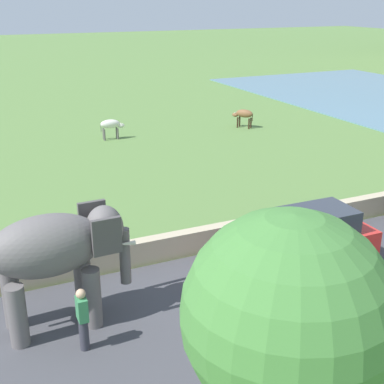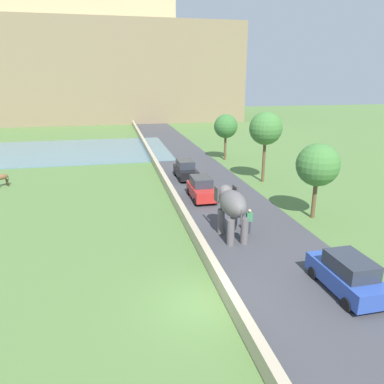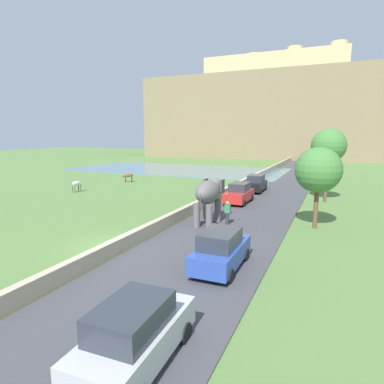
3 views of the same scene
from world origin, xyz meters
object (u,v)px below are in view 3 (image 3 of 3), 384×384
car_black (256,184)px  car_silver (135,334)px  cow_white (77,184)px  person_beside_elephant (228,213)px  car_red (239,193)px  cow_brown (128,176)px  elephant (209,194)px  car_blue (221,250)px

car_black → car_silver: 27.50m
car_silver → cow_white: 28.40m
person_beside_elephant → car_red: size_ratio=0.41×
car_black → cow_white: 18.72m
cow_white → car_red: bearing=3.8°
car_red → cow_white: car_red is taller
person_beside_elephant → cow_brown: 22.84m
car_silver → car_red: 21.21m
elephant → person_beside_elephant: size_ratio=2.13×
car_silver → cow_brown: car_silver is taller
person_beside_elephant → cow_white: 19.38m
car_blue → car_red: 14.54m
elephant → car_red: elephant is taller
car_black → car_blue: (3.15, -20.53, 0.00)m
car_silver → cow_brown: bearing=124.9°
car_blue → car_red: size_ratio=1.00×
cow_brown → car_blue: bearing=-47.4°
elephant → cow_white: size_ratio=2.48×
elephant → cow_brown: size_ratio=2.64×
car_blue → car_silver: (0.00, -6.79, 0.00)m
car_black → cow_white: car_black is taller
car_black → car_silver: bearing=-83.4°
car_blue → cow_white: bearing=147.3°
car_black → cow_brown: car_black is taller
person_beside_elephant → cow_brown: bearing=141.0°
person_beside_elephant → car_silver: (1.92, -13.78, 0.03)m
car_black → cow_white: bearing=-156.5°
car_black → car_red: same height
person_beside_elephant → car_red: (-1.23, 7.20, 0.03)m
car_blue → car_red: same height
car_silver → cow_white: bearing=135.7°
elephant → person_beside_elephant: 1.72m
cow_white → cow_brown: bearing=85.4°
cow_brown → car_red: bearing=-23.5°
elephant → car_silver: size_ratio=0.86×
car_black → cow_brown: size_ratio=3.05×
car_red → cow_brown: 18.00m
elephant → cow_white: 18.32m
elephant → car_black: (0.01, 13.77, -1.14)m
car_red → cow_white: 17.21m
person_beside_elephant → cow_brown: size_ratio=1.24×
person_beside_elephant → car_blue: 7.25m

